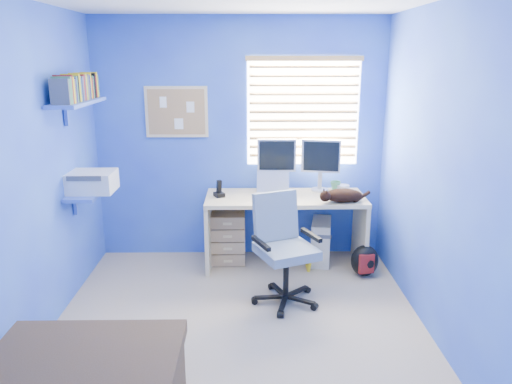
{
  "coord_description": "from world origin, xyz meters",
  "views": [
    {
      "loc": [
        0.08,
        -3.57,
        2.1
      ],
      "look_at": [
        0.15,
        0.65,
        0.95
      ],
      "focal_mm": 35.0,
      "sensor_mm": 36.0,
      "label": 1
    }
  ],
  "objects_px": {
    "desk": "(285,231)",
    "office_chair": "(284,263)",
    "laptop": "(273,185)",
    "tower_pc": "(321,241)",
    "cat": "(343,195)"
  },
  "relations": [
    {
      "from": "laptop",
      "to": "tower_pc",
      "type": "distance_m",
      "value": 0.81
    },
    {
      "from": "desk",
      "to": "office_chair",
      "type": "xyz_separation_m",
      "value": [
        -0.07,
        -0.78,
        -0.01
      ]
    },
    {
      "from": "desk",
      "to": "tower_pc",
      "type": "relative_size",
      "value": 3.55
    },
    {
      "from": "laptop",
      "to": "office_chair",
      "type": "relative_size",
      "value": 0.35
    },
    {
      "from": "desk",
      "to": "tower_pc",
      "type": "bearing_deg",
      "value": 11.37
    },
    {
      "from": "laptop",
      "to": "office_chair",
      "type": "height_order",
      "value": "laptop"
    },
    {
      "from": "desk",
      "to": "office_chair",
      "type": "height_order",
      "value": "office_chair"
    },
    {
      "from": "laptop",
      "to": "office_chair",
      "type": "bearing_deg",
      "value": -80.76
    },
    {
      "from": "laptop",
      "to": "tower_pc",
      "type": "height_order",
      "value": "laptop"
    },
    {
      "from": "desk",
      "to": "cat",
      "type": "xyz_separation_m",
      "value": [
        0.54,
        -0.22,
        0.44
      ]
    },
    {
      "from": "desk",
      "to": "laptop",
      "type": "relative_size",
      "value": 4.84
    },
    {
      "from": "desk",
      "to": "office_chair",
      "type": "distance_m",
      "value": 0.79
    },
    {
      "from": "tower_pc",
      "to": "cat",
      "type": "bearing_deg",
      "value": -52.29
    },
    {
      "from": "tower_pc",
      "to": "desk",
      "type": "bearing_deg",
      "value": -158.53
    },
    {
      "from": "cat",
      "to": "office_chair",
      "type": "xyz_separation_m",
      "value": [
        -0.61,
        -0.57,
        -0.45
      ]
    }
  ]
}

